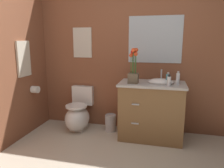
{
  "coord_description": "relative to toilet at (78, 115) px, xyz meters",
  "views": [
    {
      "loc": [
        0.54,
        -1.69,
        1.44
      ],
      "look_at": [
        -0.21,
        1.32,
        0.8
      ],
      "focal_mm": 34.3,
      "sensor_mm": 36.0,
      "label": 1
    }
  ],
  "objects": [
    {
      "name": "wall_poster",
      "position": [
        0.0,
        0.27,
        1.16
      ],
      "size": [
        0.32,
        0.01,
        0.48
      ],
      "primitive_type": "cube",
      "color": "beige"
    },
    {
      "name": "toilet",
      "position": [
        0.0,
        0.0,
        0.0
      ],
      "size": [
        0.38,
        0.59,
        0.69
      ],
      "color": "white",
      "rests_on": "ground_plane"
    },
    {
      "name": "wall_back",
      "position": [
        0.99,
        0.3,
        1.01
      ],
      "size": [
        4.65,
        0.05,
        2.5
      ],
      "primitive_type": "cube",
      "color": "brown",
      "rests_on": "ground_plane"
    },
    {
      "name": "soap_bottle",
      "position": [
        1.4,
        -0.19,
        0.67
      ],
      "size": [
        0.05,
        0.05,
        0.15
      ],
      "color": "white",
      "rests_on": "vanity_cabinet"
    },
    {
      "name": "wall_mirror",
      "position": [
        1.17,
        0.27,
        1.21
      ],
      "size": [
        0.8,
        0.01,
        0.7
      ],
      "primitive_type": "cube",
      "color": "#B2BCC6"
    },
    {
      "name": "vanity_cabinet",
      "position": [
        1.17,
        -0.03,
        0.19
      ],
      "size": [
        0.94,
        0.56,
        1.02
      ],
      "color": "brown",
      "rests_on": "ground_plane"
    },
    {
      "name": "lotion_bottle",
      "position": [
        1.52,
        -0.05,
        0.68
      ],
      "size": [
        0.05,
        0.05,
        0.18
      ],
      "color": "white",
      "rests_on": "vanity_cabinet"
    },
    {
      "name": "flower_vase",
      "position": [
        0.91,
        -0.11,
        0.78
      ],
      "size": [
        0.14,
        0.14,
        0.5
      ],
      "color": "brown",
      "rests_on": "vanity_cabinet"
    },
    {
      "name": "hand_wash_bottle",
      "position": [
        1.39,
        -0.06,
        0.67
      ],
      "size": [
        0.06,
        0.06,
        0.16
      ],
      "color": "teal",
      "rests_on": "vanity_cabinet"
    },
    {
      "name": "trash_bin",
      "position": [
        0.53,
        0.06,
        -0.11
      ],
      "size": [
        0.18,
        0.18,
        0.27
      ],
      "color": "#B7B7BC",
      "rests_on": "ground_plane"
    },
    {
      "name": "hanging_towel",
      "position": [
        -0.69,
        -0.34,
        0.93
      ],
      "size": [
        0.03,
        0.28,
        0.52
      ],
      "primitive_type": "cube",
      "color": "beige"
    },
    {
      "name": "toilet_paper_roll",
      "position": [
        -0.63,
        -0.2,
        0.44
      ],
      "size": [
        0.11,
        0.11,
        0.11
      ],
      "primitive_type": "cylinder",
      "rotation": [
        0.0,
        1.57,
        0.0
      ],
      "color": "white"
    }
  ]
}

